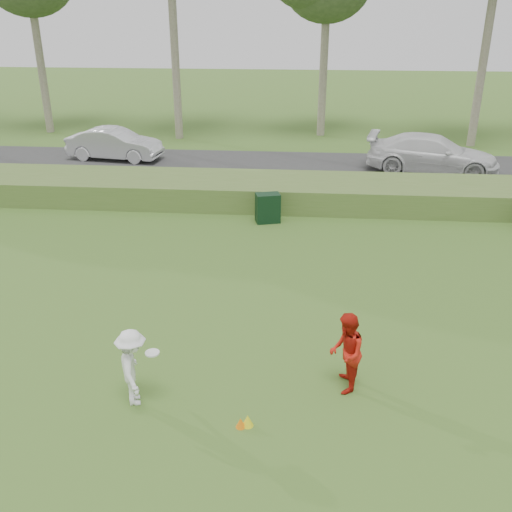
# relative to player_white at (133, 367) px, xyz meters

# --- Properties ---
(ground) EXTENTS (120.00, 120.00, 0.00)m
(ground) POSITION_rel_player_white_xyz_m (1.96, 0.15, -0.78)
(ground) COLOR #365E1F
(ground) RESTS_ON ground
(reed_strip) EXTENTS (80.00, 3.00, 0.90)m
(reed_strip) POSITION_rel_player_white_xyz_m (1.96, 12.15, -0.33)
(reed_strip) COLOR #476729
(reed_strip) RESTS_ON ground
(park_road) EXTENTS (80.00, 6.00, 0.06)m
(park_road) POSITION_rel_player_white_xyz_m (1.96, 17.15, -0.75)
(park_road) COLOR #2D2D2D
(park_road) RESTS_ON ground
(player_white) EXTENTS (0.97, 1.14, 1.56)m
(player_white) POSITION_rel_player_white_xyz_m (0.00, 0.00, 0.00)
(player_white) COLOR white
(player_white) RESTS_ON ground
(player_red) EXTENTS (0.65, 0.82, 1.66)m
(player_red) POSITION_rel_player_white_xyz_m (4.01, 0.75, 0.05)
(player_red) COLOR red
(player_red) RESTS_ON ground
(cone_orange) EXTENTS (0.18, 0.18, 0.20)m
(cone_orange) POSITION_rel_player_white_xyz_m (2.09, -0.56, -0.68)
(cone_orange) COLOR orange
(cone_orange) RESTS_ON ground
(cone_yellow) EXTENTS (0.21, 0.21, 0.23)m
(cone_yellow) POSITION_rel_player_white_xyz_m (2.21, -0.51, -0.66)
(cone_yellow) COLOR yellow
(cone_yellow) RESTS_ON ground
(utility_cabinet) EXTENTS (0.93, 0.71, 1.02)m
(utility_cabinet) POSITION_rel_player_white_xyz_m (1.87, 10.03, -0.27)
(utility_cabinet) COLOR black
(utility_cabinet) RESTS_ON ground
(car_mid) EXTENTS (4.68, 2.15, 1.49)m
(car_mid) POSITION_rel_player_white_xyz_m (-6.07, 17.93, 0.02)
(car_mid) COLOR silver
(car_mid) RESTS_ON park_road
(car_right) EXTENTS (6.06, 3.49, 1.65)m
(car_right) POSITION_rel_player_white_xyz_m (8.74, 16.88, 0.11)
(car_right) COLOR silver
(car_right) RESTS_ON park_road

